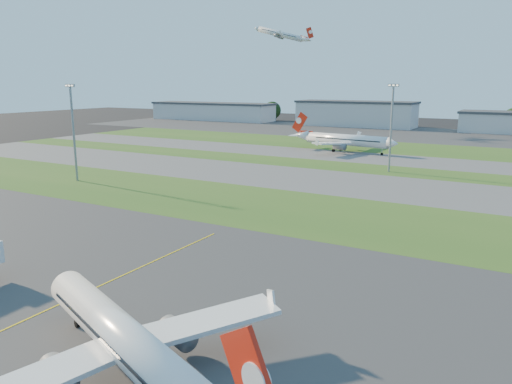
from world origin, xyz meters
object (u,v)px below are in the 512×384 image
Objects in this scene: airliner_parked at (125,342)px; airliner_taxiing at (346,140)px; light_mast_centre at (391,122)px; light_mast_west at (73,126)px.

airliner_parked is 157.33m from airliner_taxiing.
light_mast_centre is at bearing 134.50° from airliner_taxiing.
light_mast_centre is (-8.48, 118.69, 10.83)m from airliner_parked.
light_mast_west is (-78.48, 62.69, 10.83)m from airliner_parked.
airliner_taxiing is 101.35m from light_mast_west.
airliner_taxiing is 1.61× the size of light_mast_centre.
airliner_parked is at bearing -38.62° from light_mast_west.
light_mast_west is at bearing 71.79° from airliner_taxiing.
light_mast_west and light_mast_centre have the same top height.
light_mast_west is (-43.88, -90.78, 10.25)m from airliner_taxiing.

